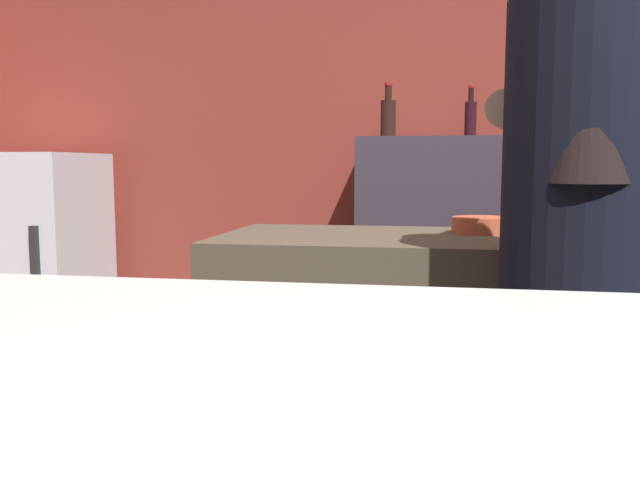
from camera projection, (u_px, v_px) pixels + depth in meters
wall_back at (462, 116)px, 3.32m from camera, size 5.20×0.10×2.70m
prep_counter at (598, 405)px, 1.89m from camera, size 2.10×0.60×0.92m
back_shelf at (457, 275)px, 3.13m from camera, size 0.90×0.36×1.24m
mini_fridge at (30, 276)px, 3.33m from camera, size 0.62×0.58×1.17m
bartender at (585, 241)px, 1.41m from camera, size 0.47×0.54×1.66m
mixing_bowl at (482, 225)px, 1.99m from camera, size 0.17×0.17×0.05m
bottle_olive_oil at (540, 111)px, 2.90m from camera, size 0.08×0.08×0.26m
bottle_soy at (388, 117)px, 3.16m from camera, size 0.07×0.07×0.25m
bottle_hot_sauce at (535, 122)px, 3.06m from camera, size 0.07×0.07×0.18m
bottle_vinegar at (471, 118)px, 3.12m from camera, size 0.05×0.05×0.23m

